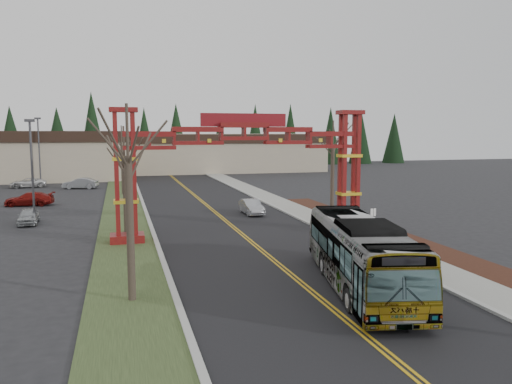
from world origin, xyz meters
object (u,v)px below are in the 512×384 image
object	(u,v)px
silver_sedan	(251,207)
light_pole_far	(39,146)
parked_car_far_b	(28,183)
light_pole_near	(32,164)
parked_car_far_a	(80,183)
gateway_arch	(244,152)
retail_building_east	(217,152)
bare_tree_median_far	(122,145)
barrel_south	(371,226)
parked_car_mid_a	(29,199)
street_sign	(373,216)
barrel_north	(345,214)
bare_tree_median_near	(128,157)
transit_bus	(360,254)
bare_tree_median_mid	(124,157)
barrel_mid	(359,222)
bare_tree_right_far	(333,146)
parked_car_near_a	(29,216)

from	to	relation	value
silver_sedan	light_pole_far	size ratio (longest dim) A/B	0.43
parked_car_far_b	light_pole_near	size ratio (longest dim) A/B	0.55
silver_sedan	light_pole_near	xyz separation A→B (m)	(-17.96, -0.16, 4.15)
parked_car_far_a	light_pole_far	world-z (taller)	light_pole_far
gateway_arch	light_pole_far	bearing A→B (deg)	114.42
retail_building_east	bare_tree_median_far	world-z (taller)	bare_tree_median_far
bare_tree_median_far	barrel_south	world-z (taller)	bare_tree_median_far
parked_car_mid_a	street_sign	distance (m)	34.36
barrel_north	bare_tree_median_far	bearing A→B (deg)	128.57
parked_car_far_a	bare_tree_median_near	bearing A→B (deg)	20.16
transit_bus	light_pole_near	size ratio (longest dim) A/B	1.42
retail_building_east	parked_car_far_a	xyz separation A→B (m)	(-23.31, -27.26, -2.79)
gateway_arch	transit_bus	distance (m)	13.82
parked_car_far_a	bare_tree_median_near	size ratio (longest dim) A/B	0.52
bare_tree_median_mid	barrel_mid	distance (m)	18.01
retail_building_east	barrel_mid	distance (m)	61.93
silver_sedan	street_sign	distance (m)	12.98
street_sign	barrel_mid	bearing A→B (deg)	84.65
street_sign	barrel_north	world-z (taller)	street_sign
light_pole_near	bare_tree_median_near	bearing A→B (deg)	-71.46
gateway_arch	bare_tree_right_far	xyz separation A→B (m)	(10.00, 7.41, 0.08)
retail_building_east	light_pole_near	xyz separation A→B (m)	(-25.01, -52.99, 1.31)
silver_sedan	barrel_mid	bearing A→B (deg)	-57.52
bare_tree_median_near	barrel_mid	size ratio (longest dim) A/B	7.65
bare_tree_right_far	street_sign	distance (m)	10.99
barrel_south	parked_car_far_a	bearing A→B (deg)	121.98
bare_tree_median_near	parked_car_near_a	bearing A→B (deg)	109.54
retail_building_east	light_pole_far	world-z (taller)	light_pole_far
parked_car_mid_a	parked_car_far_b	distance (m)	18.16
bare_tree_median_far	barrel_north	world-z (taller)	bare_tree_median_far
parked_car_mid_a	street_sign	size ratio (longest dim) A/B	2.34
parked_car_near_a	parked_car_far_b	xyz separation A→B (m)	(-4.68, 28.82, 0.01)
bare_tree_median_near	bare_tree_right_far	xyz separation A→B (m)	(18.00, 19.36, -0.21)
transit_bus	parked_car_near_a	xyz separation A→B (m)	(-17.88, 22.09, -1.03)
gateway_arch	parked_car_near_a	size ratio (longest dim) A/B	4.95
retail_building_east	barrel_north	xyz separation A→B (m)	(-0.14, -57.57, -3.06)
barrel_south	barrel_north	size ratio (longest dim) A/B	1.12
barrel_south	barrel_mid	size ratio (longest dim) A/B	0.91
transit_bus	barrel_south	bearing A→B (deg)	71.43
light_pole_far	parked_car_mid_a	bearing A→B (deg)	-84.85
bare_tree_right_far	barrel_mid	distance (m)	9.21
light_pole_far	barrel_south	distance (m)	52.18
bare_tree_right_far	barrel_north	bearing A→B (deg)	-92.67
retail_building_east	bare_tree_median_near	xyz separation A→B (m)	(-18.00, -73.91, 2.76)
parked_car_mid_a	street_sign	world-z (taller)	street_sign
parked_car_near_a	silver_sedan	bearing A→B (deg)	-2.66
transit_bus	bare_tree_right_far	distance (m)	22.14
retail_building_east	bare_tree_median_far	distance (m)	39.58
light_pole_near	barrel_south	bearing A→B (deg)	-23.07
bare_tree_median_mid	barrel_south	distance (m)	18.56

